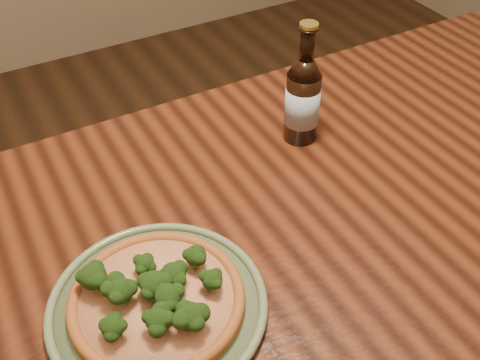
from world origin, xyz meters
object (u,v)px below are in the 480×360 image
table (339,237)px  plate (158,305)px  pizza (156,298)px  beer_bottle (303,99)px

table → plate: plate is taller
plate → pizza: size_ratio=1.26×
table → plate: size_ratio=4.88×
pizza → beer_bottle: beer_bottle is taller
pizza → table: bearing=7.6°
table → plate: bearing=-172.5°
table → beer_bottle: bearing=80.0°
plate → pizza: pizza is taller
beer_bottle → table: bearing=-114.8°
table → beer_bottle: (0.04, 0.20, 0.19)m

